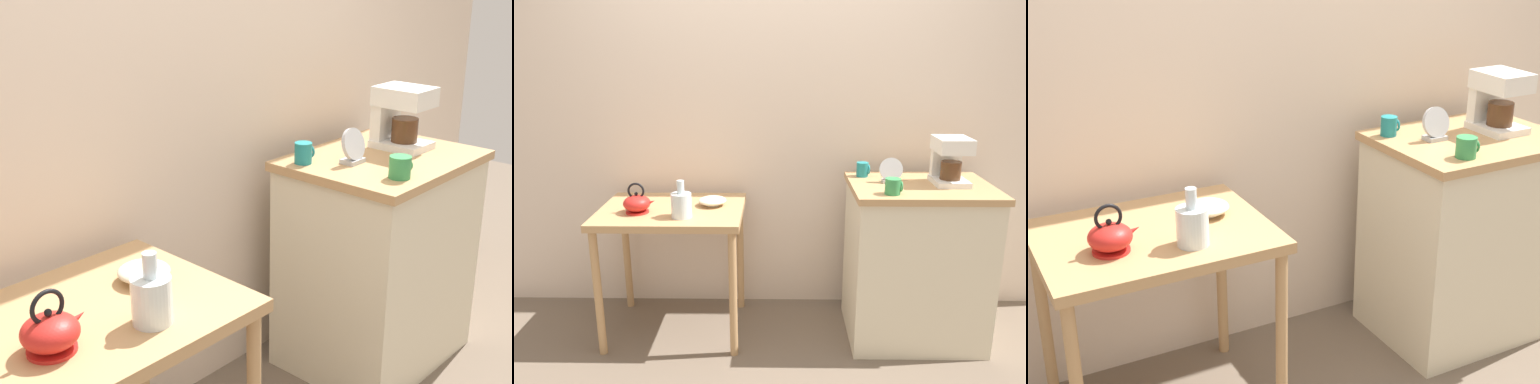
# 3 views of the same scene
# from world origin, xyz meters

# --- Properties ---
(ground_plane) EXTENTS (8.00, 8.00, 0.00)m
(ground_plane) POSITION_xyz_m (0.00, 0.00, 0.00)
(ground_plane) COLOR #6B5B4C
(back_wall) EXTENTS (4.40, 0.10, 2.80)m
(back_wall) POSITION_xyz_m (0.10, 0.41, 1.40)
(back_wall) COLOR beige
(back_wall) RESTS_ON ground_plane
(wooden_table) EXTENTS (0.81, 0.63, 0.77)m
(wooden_table) POSITION_xyz_m (-0.60, -0.01, 0.67)
(wooden_table) COLOR tan
(wooden_table) RESTS_ON ground_plane
(kitchen_counter) EXTENTS (0.78, 0.60, 0.92)m
(kitchen_counter) POSITION_xyz_m (0.80, -0.05, 0.46)
(kitchen_counter) COLOR beige
(kitchen_counter) RESTS_ON ground_plane
(bowl_stoneware) EXTENTS (0.16, 0.16, 0.05)m
(bowl_stoneware) POSITION_xyz_m (-0.38, 0.04, 0.80)
(bowl_stoneware) COLOR beige
(bowl_stoneware) RESTS_ON wooden_table
(teakettle) EXTENTS (0.18, 0.15, 0.17)m
(teakettle) POSITION_xyz_m (-0.77, -0.10, 0.82)
(teakettle) COLOR red
(teakettle) RESTS_ON wooden_table
(glass_carafe_vase) EXTENTS (0.11, 0.11, 0.20)m
(glass_carafe_vase) POSITION_xyz_m (-0.52, -0.18, 0.84)
(glass_carafe_vase) COLOR silver
(glass_carafe_vase) RESTS_ON wooden_table
(coffee_maker) EXTENTS (0.18, 0.22, 0.26)m
(coffee_maker) POSITION_xyz_m (0.95, -0.01, 1.06)
(coffee_maker) COLOR white
(coffee_maker) RESTS_ON kitchen_counter
(mug_dark_teal) EXTENTS (0.08, 0.07, 0.08)m
(mug_dark_teal) POSITION_xyz_m (0.50, 0.13, 0.96)
(mug_dark_teal) COLOR teal
(mug_dark_teal) RESTS_ON kitchen_counter
(mug_tall_green) EXTENTS (0.09, 0.08, 0.08)m
(mug_tall_green) POSITION_xyz_m (0.60, -0.25, 0.96)
(mug_tall_green) COLOR #338C4C
(mug_tall_green) RESTS_ON kitchen_counter
(table_clock) EXTENTS (0.13, 0.06, 0.14)m
(table_clock) POSITION_xyz_m (0.63, -0.01, 0.98)
(table_clock) COLOR #B2B5BA
(table_clock) RESTS_ON kitchen_counter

